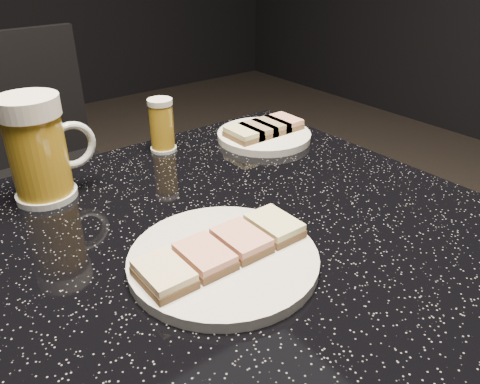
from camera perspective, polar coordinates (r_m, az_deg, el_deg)
name	(u,v)px	position (r m, az deg, el deg)	size (l,w,h in m)	color
plate_large	(223,259)	(0.57, -2.04, -8.20)	(0.23, 0.23, 0.01)	silver
plate_small	(264,136)	(0.93, 2.94, 6.86)	(0.18, 0.18, 0.01)	white
table	(240,349)	(0.81, 0.00, -18.60)	(0.70, 0.70, 0.75)	black
beer_mug	(39,149)	(0.74, -23.30, 4.87)	(0.13, 0.09, 0.16)	silver
beer_tumbler	(162,125)	(0.87, -9.52, 8.00)	(0.05, 0.05, 0.10)	silver
chair	(41,164)	(1.54, -23.11, 3.15)	(0.41, 0.41, 0.87)	black
canapes_on_plate_large	(223,248)	(0.56, -2.06, -6.86)	(0.21, 0.07, 0.02)	#4C3521
canapes_on_plate_small	(264,128)	(0.92, 2.97, 7.81)	(0.15, 0.07, 0.02)	#4C3521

